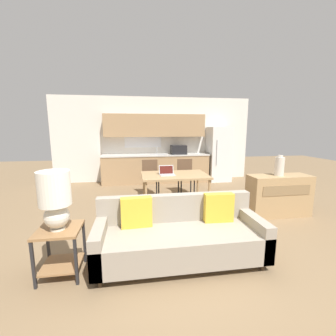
# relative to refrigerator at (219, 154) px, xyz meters

# --- Properties ---
(ground_plane) EXTENTS (20.00, 20.00, 0.00)m
(ground_plane) POSITION_rel_refrigerator_xyz_m (-2.07, -4.23, -0.88)
(ground_plane) COLOR #7F6647
(wall_back) EXTENTS (6.40, 0.07, 2.70)m
(wall_back) POSITION_rel_refrigerator_xyz_m (-2.08, 0.40, 0.47)
(wall_back) COLOR silver
(wall_back) RESTS_ON ground_plane
(kitchen_counter) EXTENTS (3.37, 0.65, 2.15)m
(kitchen_counter) POSITION_rel_refrigerator_xyz_m (-2.06, 0.10, -0.04)
(kitchen_counter) COLOR tan
(kitchen_counter) RESTS_ON ground_plane
(refrigerator) EXTENTS (0.69, 0.73, 1.76)m
(refrigerator) POSITION_rel_refrigerator_xyz_m (0.00, 0.00, 0.00)
(refrigerator) COLOR white
(refrigerator) RESTS_ON ground_plane
(dining_table) EXTENTS (1.43, 0.96, 0.72)m
(dining_table) POSITION_rel_refrigerator_xyz_m (-1.89, -2.26, -0.22)
(dining_table) COLOR tan
(dining_table) RESTS_ON ground_plane
(couch) EXTENTS (2.12, 0.80, 0.84)m
(couch) POSITION_rel_refrigerator_xyz_m (-2.21, -4.30, -0.54)
(couch) COLOR #3D2D1E
(couch) RESTS_ON ground_plane
(side_table) EXTENTS (0.48, 0.48, 0.58)m
(side_table) POSITION_rel_refrigerator_xyz_m (-3.64, -4.41, -0.49)
(side_table) COLOR olive
(side_table) RESTS_ON ground_plane
(table_lamp) EXTENTS (0.34, 0.34, 0.68)m
(table_lamp) POSITION_rel_refrigerator_xyz_m (-3.65, -4.43, 0.08)
(table_lamp) COLOR silver
(table_lamp) RESTS_ON side_table
(credenza) EXTENTS (1.21, 0.45, 0.81)m
(credenza) POSITION_rel_refrigerator_xyz_m (0.05, -3.09, -0.47)
(credenza) COLOR tan
(credenza) RESTS_ON ground_plane
(vase) EXTENTS (0.17, 0.17, 0.40)m
(vase) POSITION_rel_refrigerator_xyz_m (0.01, -3.11, 0.11)
(vase) COLOR beige
(vase) RESTS_ON credenza
(dining_chair_far_left) EXTENTS (0.44, 0.44, 0.92)m
(dining_chair_far_left) POSITION_rel_refrigerator_xyz_m (-2.35, -1.38, -0.37)
(dining_chair_far_left) COLOR brown
(dining_chair_far_left) RESTS_ON ground_plane
(dining_chair_far_right) EXTENTS (0.42, 0.42, 0.92)m
(dining_chair_far_right) POSITION_rel_refrigerator_xyz_m (-1.43, -1.38, -0.37)
(dining_chair_far_right) COLOR brown
(dining_chair_far_right) RESTS_ON ground_plane
(laptop) EXTENTS (0.33, 0.27, 0.20)m
(laptop) POSITION_rel_refrigerator_xyz_m (-2.06, -2.28, -0.11)
(laptop) COLOR #B7BABC
(laptop) RESTS_ON dining_table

